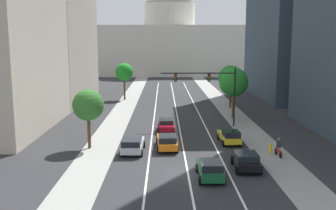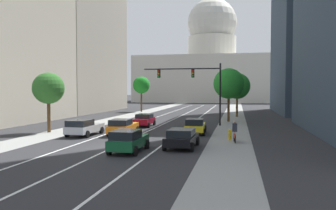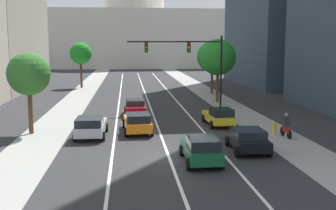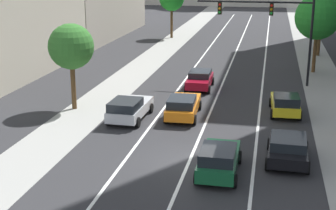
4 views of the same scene
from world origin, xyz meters
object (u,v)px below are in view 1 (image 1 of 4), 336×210
at_px(street_tree_mid_right, 234,82).
at_px(street_tree_near_left, 88,105).
at_px(car_silver, 133,145).
at_px(car_yellow, 230,136).
at_px(car_green, 210,169).
at_px(fire_hydrant, 271,148).
at_px(car_black, 246,160).
at_px(traffic_signal_mast, 212,85).
at_px(car_orange, 167,141).
at_px(car_crimson, 166,125).
at_px(capitol_building, 169,37).
at_px(street_tree_near_right, 231,78).
at_px(street_tree_mid_left, 124,72).
at_px(cyclist, 279,148).

relative_size(street_tree_mid_right, street_tree_near_left, 1.19).
relative_size(car_silver, street_tree_mid_right, 0.66).
bearing_deg(car_yellow, car_green, 159.94).
height_order(street_tree_mid_right, street_tree_near_left, street_tree_mid_right).
bearing_deg(street_tree_near_left, fire_hydrant, -6.24).
height_order(car_black, traffic_signal_mast, traffic_signal_mast).
height_order(car_silver, street_tree_mid_right, street_tree_mid_right).
height_order(car_orange, car_crimson, car_orange).
bearing_deg(capitol_building, car_orange, -91.01).
bearing_deg(car_green, traffic_signal_mast, -7.03).
bearing_deg(car_yellow, car_orange, 104.18).
relative_size(car_silver, street_tree_near_right, 0.68).
xyz_separation_m(street_tree_mid_right, street_tree_mid_left, (-16.61, 17.25, 0.05)).
bearing_deg(fire_hydrant, car_black, -125.84).
xyz_separation_m(car_yellow, car_crimson, (-6.49, 5.60, -0.00)).
xyz_separation_m(street_tree_near_right, street_tree_mid_right, (-1.07, -8.40, 0.22)).
bearing_deg(street_tree_mid_left, car_black, -70.37).
distance_m(car_green, traffic_signal_mast, 19.15).
xyz_separation_m(car_crimson, street_tree_near_right, (10.30, 16.33, 3.97)).
bearing_deg(car_crimson, car_silver, 159.05).
height_order(car_silver, car_black, car_silver).
xyz_separation_m(capitol_building, car_green, (1.62, -99.49, -11.16)).
xyz_separation_m(car_silver, car_yellow, (9.73, 3.22, -0.02)).
height_order(car_silver, car_orange, car_silver).
distance_m(street_tree_mid_right, street_tree_mid_left, 23.95).
bearing_deg(car_crimson, car_yellow, -131.54).
bearing_deg(car_yellow, street_tree_near_left, 93.86).
bearing_deg(street_tree_near_right, car_green, -102.34).
relative_size(car_orange, street_tree_near_left, 0.83).
relative_size(car_black, cyclist, 2.38).
bearing_deg(street_tree_mid_left, car_silver, -83.06).
relative_size(street_tree_near_right, street_tree_mid_left, 1.02).
distance_m(car_black, car_crimson, 15.12).
distance_m(car_green, car_crimson, 16.29).
bearing_deg(street_tree_mid_right, car_silver, -126.68).
height_order(car_silver, traffic_signal_mast, traffic_signal_mast).
relative_size(capitol_building, street_tree_mid_right, 7.24).
distance_m(car_black, street_tree_near_right, 30.49).
height_order(car_green, fire_hydrant, car_green).
distance_m(car_green, street_tree_near_right, 33.28).
bearing_deg(car_black, traffic_signal_mast, 4.70).
xyz_separation_m(traffic_signal_mast, street_tree_near_right, (4.75, 13.79, -0.45)).
xyz_separation_m(car_green, street_tree_near_right, (7.06, 32.29, 3.92)).
xyz_separation_m(cyclist, street_tree_near_right, (0.14, 26.60, 3.86)).
height_order(car_green, street_tree_mid_right, street_tree_mid_right).
xyz_separation_m(car_silver, street_tree_near_right, (13.55, 25.15, 3.94)).
distance_m(car_orange, street_tree_near_right, 26.30).
distance_m(car_orange, street_tree_near_left, 8.41).
distance_m(car_crimson, fire_hydrant, 13.36).
bearing_deg(car_crimson, car_green, -169.29).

